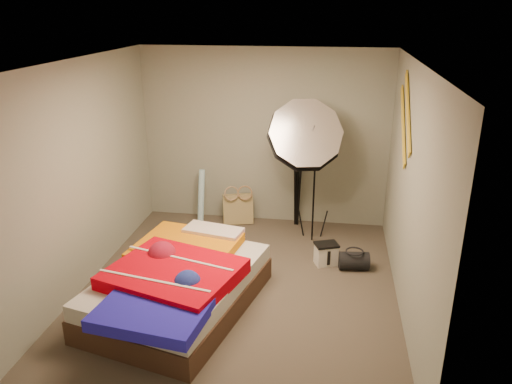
% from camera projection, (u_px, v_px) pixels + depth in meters
% --- Properties ---
extents(floor, '(4.00, 4.00, 0.00)m').
position_uv_depth(floor, '(239.00, 288.00, 5.66)').
color(floor, '#4A4237').
rests_on(floor, ground).
extents(ceiling, '(4.00, 4.00, 0.00)m').
position_uv_depth(ceiling, '(236.00, 62.00, 4.78)').
color(ceiling, silver).
rests_on(ceiling, wall_back).
extents(wall_back, '(3.50, 0.00, 3.50)m').
position_uv_depth(wall_back, '(264.00, 138.00, 7.07)').
color(wall_back, gray).
rests_on(wall_back, floor).
extents(wall_front, '(3.50, 0.00, 3.50)m').
position_uv_depth(wall_front, '(183.00, 283.00, 3.37)').
color(wall_front, gray).
rests_on(wall_front, floor).
extents(wall_left, '(0.00, 4.00, 4.00)m').
position_uv_depth(wall_left, '(81.00, 176.00, 5.47)').
color(wall_left, gray).
rests_on(wall_left, floor).
extents(wall_right, '(0.00, 4.00, 4.00)m').
position_uv_depth(wall_right, '(410.00, 194.00, 4.97)').
color(wall_right, gray).
rests_on(wall_right, floor).
extents(tote_bag, '(0.47, 0.30, 0.45)m').
position_uv_depth(tote_bag, '(238.00, 209.00, 7.29)').
color(tote_bag, tan).
rests_on(tote_bag, floor).
extents(wrapping_roll, '(0.12, 0.23, 0.79)m').
position_uv_depth(wrapping_roll, '(201.00, 196.00, 7.28)').
color(wrapping_roll, '#60BDE1').
rests_on(wrapping_roll, floor).
extents(camera_case, '(0.31, 0.27, 0.26)m').
position_uv_depth(camera_case, '(326.00, 255.00, 6.15)').
color(camera_case, silver).
rests_on(camera_case, floor).
extents(duffel_bag, '(0.38, 0.26, 0.22)m').
position_uv_depth(duffel_bag, '(354.00, 261.00, 6.04)').
color(duffel_bag, black).
rests_on(duffel_bag, floor).
extents(wall_stripe_upper, '(0.02, 0.91, 0.78)m').
position_uv_depth(wall_stripe_upper, '(408.00, 112.00, 5.28)').
color(wall_stripe_upper, gold).
rests_on(wall_stripe_upper, wall_right).
extents(wall_stripe_lower, '(0.02, 0.91, 0.78)m').
position_uv_depth(wall_stripe_lower, '(403.00, 125.00, 5.58)').
color(wall_stripe_lower, gold).
rests_on(wall_stripe_lower, wall_right).
extents(bed, '(1.77, 2.29, 0.57)m').
position_uv_depth(bed, '(178.00, 284.00, 5.20)').
color(bed, '#442B1E').
rests_on(bed, floor).
extents(photo_umbrella, '(1.13, 0.82, 2.03)m').
position_uv_depth(photo_umbrella, '(305.00, 136.00, 6.29)').
color(photo_umbrella, black).
rests_on(photo_umbrella, floor).
extents(camera_tripod, '(0.09, 0.09, 1.34)m').
position_uv_depth(camera_tripod, '(298.00, 175.00, 7.04)').
color(camera_tripod, black).
rests_on(camera_tripod, floor).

